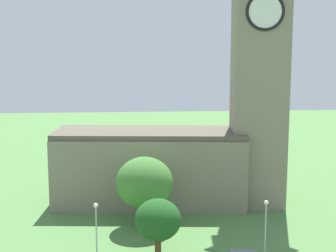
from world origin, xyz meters
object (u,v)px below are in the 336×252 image
(streetlamp_west_mid, at_px, (96,226))
(tree_by_tower, at_px, (158,220))
(church, at_px, (195,126))
(tree_churchyard, at_px, (144,183))
(streetlamp_central, at_px, (266,221))

(streetlamp_west_mid, height_order, tree_by_tower, streetlamp_west_mid)
(church, height_order, tree_churchyard, church)
(tree_churchyard, bearing_deg, streetlamp_west_mid, -112.10)
(tree_by_tower, bearing_deg, streetlamp_central, -14.90)
(streetlamp_central, xyz_separation_m, tree_by_tower, (-10.44, 2.78, -0.59))
(tree_by_tower, bearing_deg, tree_churchyard, 97.28)
(streetlamp_west_mid, relative_size, tree_churchyard, 0.82)
(church, distance_m, streetlamp_central, 21.50)
(church, bearing_deg, streetlamp_central, -77.51)
(church, relative_size, streetlamp_central, 5.54)
(church, relative_size, streetlamp_west_mid, 5.24)
(streetlamp_west_mid, distance_m, streetlamp_central, 16.48)
(streetlamp_west_mid, distance_m, tree_by_tower, 7.06)
(streetlamp_west_mid, height_order, tree_churchyard, tree_churchyard)
(church, distance_m, streetlamp_west_mid, 24.84)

